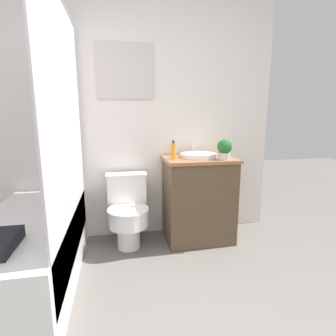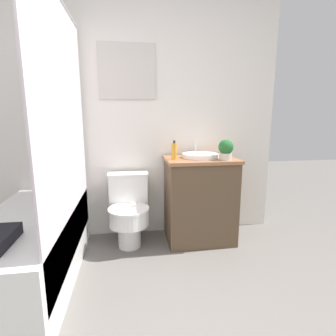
{
  "view_description": "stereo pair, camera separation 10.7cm",
  "coord_description": "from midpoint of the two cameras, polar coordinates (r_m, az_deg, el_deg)",
  "views": [
    {
      "loc": [
        -0.09,
        -0.51,
        1.21
      ],
      "look_at": [
        0.34,
        1.64,
        0.77
      ],
      "focal_mm": 28.0,
      "sensor_mm": 36.0,
      "label": 1
    },
    {
      "loc": [
        0.02,
        -0.53,
        1.21
      ],
      "look_at": [
        0.34,
        1.64,
        0.77
      ],
      "focal_mm": 28.0,
      "sensor_mm": 36.0,
      "label": 2
    }
  ],
  "objects": [
    {
      "name": "sink",
      "position": [
        2.51,
        8.22,
        2.71
      ],
      "size": [
        0.35,
        0.38,
        0.13
      ],
      "color": "white",
      "rests_on": "vanity"
    },
    {
      "name": "soap_bottle",
      "position": [
        2.38,
        2.65,
        3.69
      ],
      "size": [
        0.05,
        0.05,
        0.17
      ],
      "color": "gold",
      "rests_on": "vanity"
    },
    {
      "name": "potted_plant",
      "position": [
        2.41,
        13.73,
        4.01
      ],
      "size": [
        0.13,
        0.13,
        0.18
      ],
      "color": "beige",
      "rests_on": "vanity"
    },
    {
      "name": "wall_back",
      "position": [
        2.64,
        -7.94,
        12.18
      ],
      "size": [
        3.04,
        0.07,
        2.5
      ],
      "color": "white",
      "rests_on": "ground_plane"
    },
    {
      "name": "toilet",
      "position": [
        2.52,
        -7.21,
        -8.93
      ],
      "size": [
        0.38,
        0.49,
        0.67
      ],
      "color": "white",
      "rests_on": "ground_plane"
    },
    {
      "name": "vanity",
      "position": [
        2.59,
        8.09,
        -6.81
      ],
      "size": [
        0.66,
        0.49,
        0.82
      ],
      "color": "brown",
      "rests_on": "ground_plane"
    },
    {
      "name": "shower_area",
      "position": [
        2.18,
        -26.13,
        -14.35
      ],
      "size": [
        0.62,
        1.47,
        1.98
      ],
      "color": "white",
      "rests_on": "ground_plane"
    }
  ]
}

